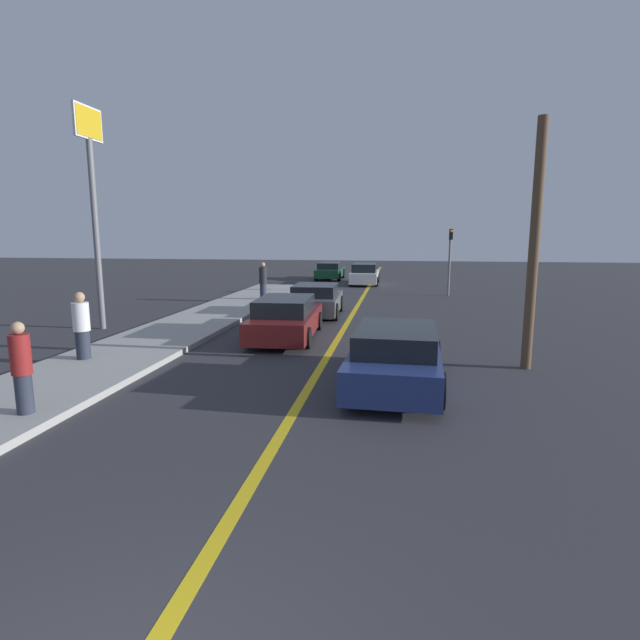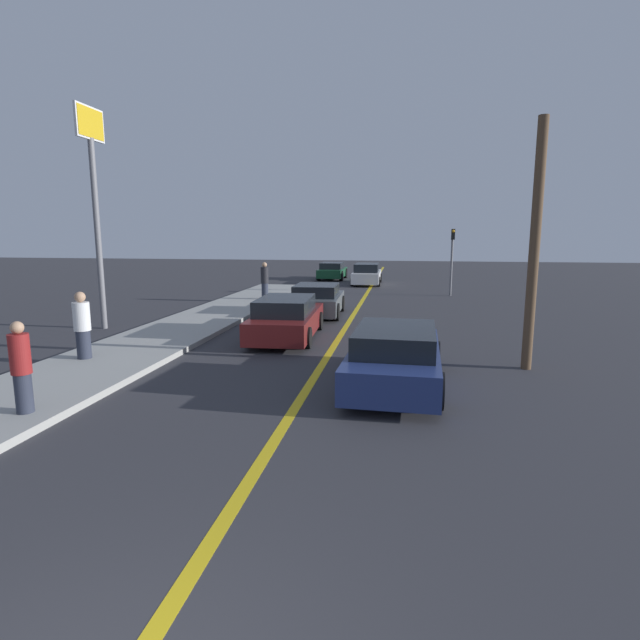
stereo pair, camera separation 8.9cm
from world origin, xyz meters
TOP-DOWN VIEW (x-y plane):
  - road_center_line at (0.00, 18.00)m, footprint 0.20×60.00m
  - sidewalk_left at (-5.36, 13.95)m, footprint 2.91×27.89m
  - car_near_right_lane at (1.82, 8.33)m, footprint 2.10×4.53m
  - car_ahead_center at (-1.62, 12.84)m, footprint 2.06×4.63m
  - car_far_distant at (-1.43, 17.36)m, footprint 2.10×3.91m
  - car_parked_left_lot at (-0.38, 30.42)m, footprint 1.87×4.60m
  - car_oncoming_far at (-3.11, 33.60)m, footprint 1.86×3.96m
  - pedestrian_near_curb at (-4.53, 5.22)m, footprint 0.34×0.34m
  - pedestrian_mid_group at (-5.92, 8.91)m, footprint 0.40×0.40m
  - pedestrian_far_standing at (-4.58, 20.89)m, footprint 0.37×0.37m
  - traffic_light at (4.44, 24.87)m, footprint 0.18×0.40m
  - roadside_sign at (-8.25, 13.41)m, footprint 0.20×1.47m
  - utility_pole at (4.95, 10.26)m, footprint 0.24×0.24m

SIDE VIEW (x-z plane):
  - road_center_line at x=0.00m, z-range 0.00..0.01m
  - sidewalk_left at x=-5.36m, z-range 0.00..0.15m
  - car_oncoming_far at x=-3.11m, z-range -0.01..1.21m
  - car_far_distant at x=-1.43m, z-range -0.01..1.25m
  - car_ahead_center at x=-1.62m, z-range -0.02..1.28m
  - car_near_right_lane at x=1.82m, z-range -0.01..1.30m
  - car_parked_left_lot at x=-0.38m, z-range -0.03..1.33m
  - pedestrian_near_curb at x=-4.53m, z-range 0.15..1.77m
  - pedestrian_mid_group at x=-5.92m, z-range 0.14..1.83m
  - pedestrian_far_standing at x=-4.58m, z-range 0.15..1.92m
  - traffic_light at x=4.44m, z-range 0.43..3.93m
  - utility_pole at x=4.95m, z-range 0.00..5.86m
  - roadside_sign at x=-8.25m, z-range 1.41..8.73m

